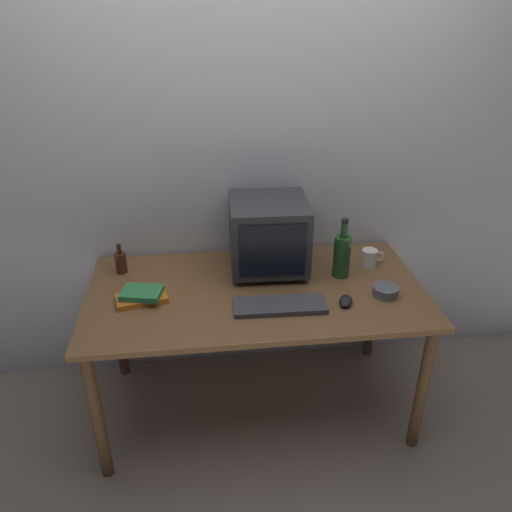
{
  "coord_description": "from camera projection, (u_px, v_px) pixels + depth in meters",
  "views": [
    {
      "loc": [
        -0.24,
        -2.05,
        2.02
      ],
      "look_at": [
        0.0,
        0.0,
        0.93
      ],
      "focal_mm": 35.12,
      "sensor_mm": 36.0,
      "label": 1
    }
  ],
  "objects": [
    {
      "name": "bottle_short",
      "position": [
        121.0,
        262.0,
        2.53
      ],
      "size": [
        0.06,
        0.06,
        0.16
      ],
      "color": "#472314",
      "rests_on": "desk"
    },
    {
      "name": "book_stack",
      "position": [
        142.0,
        296.0,
        2.31
      ],
      "size": [
        0.25,
        0.17,
        0.05
      ],
      "color": "orange",
      "rests_on": "desk"
    },
    {
      "name": "desk",
      "position": [
        256.0,
        303.0,
        2.45
      ],
      "size": [
        1.62,
        0.84,
        0.75
      ],
      "color": "brown",
      "rests_on": "ground"
    },
    {
      "name": "bottle_tall",
      "position": [
        342.0,
        254.0,
        2.48
      ],
      "size": [
        0.09,
        0.09,
        0.32
      ],
      "color": "#1E4C23",
      "rests_on": "desk"
    },
    {
      "name": "computer_mouse",
      "position": [
        346.0,
        301.0,
        2.29
      ],
      "size": [
        0.09,
        0.12,
        0.04
      ],
      "primitive_type": "ellipsoid",
      "rotation": [
        0.0,
        0.0,
        -0.38
      ],
      "color": "black",
      "rests_on": "desk"
    },
    {
      "name": "mug",
      "position": [
        370.0,
        258.0,
        2.6
      ],
      "size": [
        0.12,
        0.08,
        0.09
      ],
      "color": "white",
      "rests_on": "desk"
    },
    {
      "name": "keyboard",
      "position": [
        280.0,
        305.0,
        2.27
      ],
      "size": [
        0.42,
        0.16,
        0.02
      ],
      "primitive_type": "cube",
      "rotation": [
        0.0,
        0.0,
        -0.03
      ],
      "color": "#3F3F47",
      "rests_on": "desk"
    },
    {
      "name": "crt_monitor",
      "position": [
        268.0,
        235.0,
        2.51
      ],
      "size": [
        0.39,
        0.4,
        0.37
      ],
      "color": "#333338",
      "rests_on": "desk"
    },
    {
      "name": "ground_plane",
      "position": [
        256.0,
        404.0,
        2.76
      ],
      "size": [
        6.0,
        6.0,
        0.0
      ],
      "primitive_type": "plane",
      "color": "gray"
    },
    {
      "name": "cd_spindle",
      "position": [
        385.0,
        291.0,
        2.36
      ],
      "size": [
        0.12,
        0.12,
        0.04
      ],
      "primitive_type": "cylinder",
      "color": "#595B66",
      "rests_on": "desk"
    },
    {
      "name": "back_wall",
      "position": [
        245.0,
        158.0,
        2.6
      ],
      "size": [
        4.0,
        0.08,
        2.5
      ],
      "primitive_type": "cube",
      "color": "silver",
      "rests_on": "ground"
    }
  ]
}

